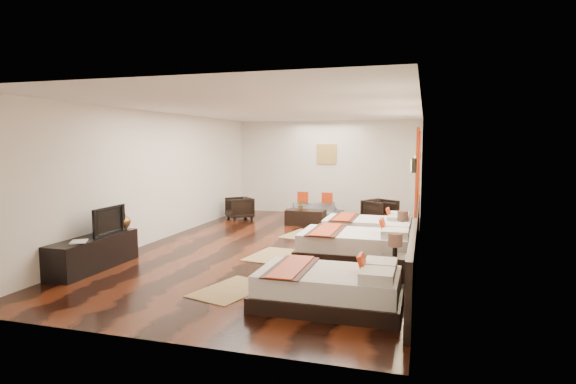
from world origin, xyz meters
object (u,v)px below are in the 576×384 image
(bed_mid, at_px, (357,245))
(book, at_px, (71,242))
(bed_near, at_px, (330,288))
(coffee_table, at_px, (306,218))
(nightstand_b, at_px, (402,236))
(armchair_left, at_px, (239,208))
(armchair_right, at_px, (380,212))
(tv_console, at_px, (94,253))
(sofa, at_px, (315,211))
(figurine, at_px, (121,219))
(nightstand_a, at_px, (395,267))
(bed_far, at_px, (369,229))
(tv, at_px, (105,220))
(table_plant, at_px, (301,205))

(bed_mid, distance_m, book, 4.83)
(bed_near, xyz_separation_m, coffee_table, (-1.80, 5.78, -0.05))
(nightstand_b, relative_size, armchair_left, 1.17)
(bed_near, relative_size, armchair_right, 2.57)
(bed_near, relative_size, tv_console, 1.05)
(nightstand_b, relative_size, sofa, 0.50)
(figurine, xyz_separation_m, coffee_table, (2.40, 4.37, -0.54))
(armchair_right, bearing_deg, tv_console, 176.54)
(nightstand_a, distance_m, tv_console, 4.97)
(sofa, bearing_deg, bed_mid, -88.63)
(bed_far, height_order, tv, tv)
(nightstand_a, distance_m, figurine, 4.97)
(tv, bearing_deg, nightstand_a, -88.13)
(bed_mid, distance_m, armchair_right, 3.82)
(bed_far, xyz_separation_m, armchair_right, (0.06, 2.00, 0.08))
(nightstand_b, xyz_separation_m, tv, (-4.89, -2.65, 0.52))
(tv_console, bearing_deg, bed_near, -8.79)
(bed_mid, relative_size, armchair_left, 3.07)
(nightstand_b, xyz_separation_m, sofa, (-2.55, 3.27, -0.05))
(tv_console, height_order, armchair_right, armchair_right)
(bed_mid, height_order, nightstand_b, bed_mid)
(table_plant, bearing_deg, armchair_right, 14.28)
(bed_near, distance_m, tv, 4.28)
(nightstand_b, height_order, armchair_right, nightstand_b)
(bed_far, distance_m, tv, 5.40)
(sofa, bearing_deg, book, -130.98)
(bed_near, relative_size, table_plant, 7.95)
(book, height_order, coffee_table, book)
(bed_far, relative_size, coffee_table, 1.93)
(nightstand_a, bearing_deg, bed_near, -122.62)
(bed_near, relative_size, nightstand_b, 2.41)
(nightstand_a, xyz_separation_m, coffee_table, (-2.55, 4.60, -0.08))
(nightstand_b, height_order, figurine, figurine)
(bed_mid, bearing_deg, tv_console, -156.05)
(bed_mid, relative_size, figurine, 5.58)
(tv_console, height_order, table_plant, table_plant)
(coffee_table, bearing_deg, bed_near, -72.71)
(bed_mid, distance_m, nightstand_b, 1.29)
(sofa, height_order, armchair_right, armchair_right)
(coffee_table, bearing_deg, book, -113.01)
(bed_far, bearing_deg, book, -134.99)
(nightstand_b, bearing_deg, tv_console, -149.51)
(nightstand_a, relative_size, tv, 0.93)
(bed_mid, relative_size, armchair_right, 2.81)
(bed_near, height_order, sofa, bed_near)
(nightstand_a, height_order, book, nightstand_a)
(armchair_right, bearing_deg, bed_near, -147.17)
(bed_mid, bearing_deg, figurine, -165.18)
(tv, distance_m, coffee_table, 5.43)
(nightstand_b, height_order, table_plant, nightstand_b)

